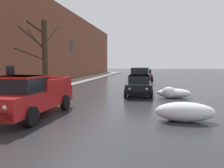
{
  "coord_description": "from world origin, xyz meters",
  "views": [
    {
      "loc": [
        3.0,
        0.52,
        2.24
      ],
      "look_at": [
        1.26,
        10.55,
        1.35
      ],
      "focal_mm": 37.86,
      "sensor_mm": 36.0,
      "label": 1
    }
  ],
  "objects_px": {
    "pickup_truck_red_approaching_near_lane": "(29,96)",
    "sedan_grey_queued_behind_truck": "(144,73)",
    "sedan_maroon_parked_far_down_block": "(145,75)",
    "bare_tree_mid_block": "(44,54)",
    "sedan_black_parked_kerbside_close": "(139,85)",
    "suv_darkblue_parked_kerbside_mid": "(140,76)"
  },
  "relations": [
    {
      "from": "sedan_black_parked_kerbside_close",
      "to": "suv_darkblue_parked_kerbside_mid",
      "type": "distance_m",
      "value": 7.42
    },
    {
      "from": "bare_tree_mid_block",
      "to": "sedan_black_parked_kerbside_close",
      "type": "height_order",
      "value": "bare_tree_mid_block"
    },
    {
      "from": "bare_tree_mid_block",
      "to": "sedan_maroon_parked_far_down_block",
      "type": "distance_m",
      "value": 16.35
    },
    {
      "from": "sedan_maroon_parked_far_down_block",
      "to": "sedan_black_parked_kerbside_close",
      "type": "bearing_deg",
      "value": -89.72
    },
    {
      "from": "suv_darkblue_parked_kerbside_mid",
      "to": "sedan_maroon_parked_far_down_block",
      "type": "relative_size",
      "value": 1.02
    },
    {
      "from": "sedan_maroon_parked_far_down_block",
      "to": "bare_tree_mid_block",
      "type": "bearing_deg",
      "value": -115.67
    },
    {
      "from": "bare_tree_mid_block",
      "to": "sedan_grey_queued_behind_truck",
      "type": "xyz_separation_m",
      "value": [
        6.62,
        20.26,
        -2.17
      ]
    },
    {
      "from": "sedan_black_parked_kerbside_close",
      "to": "sedan_grey_queued_behind_truck",
      "type": "xyz_separation_m",
      "value": [
        -0.48,
        20.19,
        0.0
      ]
    },
    {
      "from": "pickup_truck_red_approaching_near_lane",
      "to": "sedan_black_parked_kerbside_close",
      "type": "distance_m",
      "value": 8.61
    },
    {
      "from": "suv_darkblue_parked_kerbside_mid",
      "to": "sedan_grey_queued_behind_truck",
      "type": "height_order",
      "value": "suv_darkblue_parked_kerbside_mid"
    },
    {
      "from": "pickup_truck_red_approaching_near_lane",
      "to": "sedan_grey_queued_behind_truck",
      "type": "bearing_deg",
      "value": 82.45
    },
    {
      "from": "bare_tree_mid_block",
      "to": "pickup_truck_red_approaching_near_lane",
      "type": "xyz_separation_m",
      "value": [
        2.94,
        -7.47,
        -2.05
      ]
    },
    {
      "from": "pickup_truck_red_approaching_near_lane",
      "to": "sedan_maroon_parked_far_down_block",
      "type": "height_order",
      "value": "pickup_truck_red_approaching_near_lane"
    },
    {
      "from": "bare_tree_mid_block",
      "to": "sedan_black_parked_kerbside_close",
      "type": "bearing_deg",
      "value": 0.61
    },
    {
      "from": "suv_darkblue_parked_kerbside_mid",
      "to": "sedan_black_parked_kerbside_close",
      "type": "bearing_deg",
      "value": -87.51
    },
    {
      "from": "bare_tree_mid_block",
      "to": "pickup_truck_red_approaching_near_lane",
      "type": "distance_m",
      "value": 8.28
    },
    {
      "from": "sedan_maroon_parked_far_down_block",
      "to": "sedan_grey_queued_behind_truck",
      "type": "distance_m",
      "value": 5.67
    },
    {
      "from": "pickup_truck_red_approaching_near_lane",
      "to": "suv_darkblue_parked_kerbside_mid",
      "type": "height_order",
      "value": "suv_darkblue_parked_kerbside_mid"
    },
    {
      "from": "pickup_truck_red_approaching_near_lane",
      "to": "sedan_maroon_parked_far_down_block",
      "type": "xyz_separation_m",
      "value": [
        4.08,
        22.08,
        -0.13
      ]
    },
    {
      "from": "pickup_truck_red_approaching_near_lane",
      "to": "sedan_grey_queued_behind_truck",
      "type": "height_order",
      "value": "pickup_truck_red_approaching_near_lane"
    },
    {
      "from": "sedan_black_parked_kerbside_close",
      "to": "sedan_grey_queued_behind_truck",
      "type": "height_order",
      "value": "same"
    },
    {
      "from": "pickup_truck_red_approaching_near_lane",
      "to": "sedan_grey_queued_behind_truck",
      "type": "distance_m",
      "value": 27.97
    }
  ]
}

